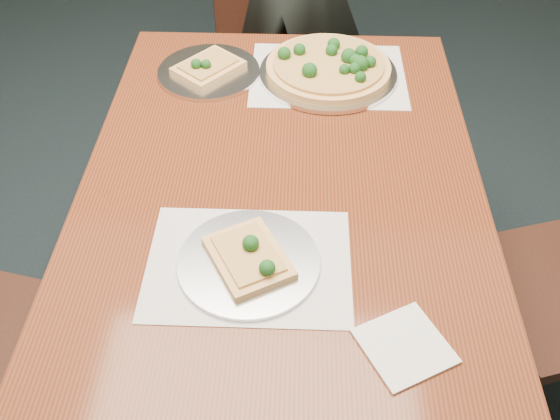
{
  "coord_description": "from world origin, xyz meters",
  "views": [
    {
      "loc": [
        0.17,
        -1.02,
        1.69
      ],
      "look_at": [
        0.14,
        -0.07,
        0.75
      ],
      "focal_mm": 40.0,
      "sensor_mm": 36.0,
      "label": 1
    }
  ],
  "objects_px": {
    "pizza_pan": "(329,68)",
    "slice_plate_far": "(208,70)",
    "dining_table": "(280,239)",
    "chair_far": "(276,42)",
    "slice_plate_near": "(249,260)"
  },
  "relations": [
    {
      "from": "dining_table",
      "to": "slice_plate_near",
      "type": "distance_m",
      "value": 0.2
    },
    {
      "from": "dining_table",
      "to": "slice_plate_near",
      "type": "bearing_deg",
      "value": -109.53
    },
    {
      "from": "pizza_pan",
      "to": "slice_plate_near",
      "type": "relative_size",
      "value": 1.34
    },
    {
      "from": "pizza_pan",
      "to": "slice_plate_far",
      "type": "bearing_deg",
      "value": -179.94
    },
    {
      "from": "dining_table",
      "to": "slice_plate_far",
      "type": "xyz_separation_m",
      "value": [
        -0.22,
        0.53,
        0.1
      ]
    },
    {
      "from": "pizza_pan",
      "to": "slice_plate_near",
      "type": "height_order",
      "value": "pizza_pan"
    },
    {
      "from": "dining_table",
      "to": "chair_far",
      "type": "bearing_deg",
      "value": 92.83
    },
    {
      "from": "pizza_pan",
      "to": "slice_plate_far",
      "type": "xyz_separation_m",
      "value": [
        -0.33,
        -0.0,
        -0.01
      ]
    },
    {
      "from": "dining_table",
      "to": "slice_plate_far",
      "type": "distance_m",
      "value": 0.58
    },
    {
      "from": "chair_far",
      "to": "slice_plate_near",
      "type": "height_order",
      "value": "chair_far"
    },
    {
      "from": "pizza_pan",
      "to": "slice_plate_near",
      "type": "distance_m",
      "value": 0.7
    },
    {
      "from": "dining_table",
      "to": "slice_plate_far",
      "type": "height_order",
      "value": "slice_plate_far"
    },
    {
      "from": "pizza_pan",
      "to": "slice_plate_far",
      "type": "height_order",
      "value": "pizza_pan"
    },
    {
      "from": "chair_far",
      "to": "slice_plate_far",
      "type": "xyz_separation_m",
      "value": [
        -0.16,
        -0.59,
        0.25
      ]
    },
    {
      "from": "dining_table",
      "to": "pizza_pan",
      "type": "relative_size",
      "value": 4.01
    }
  ]
}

